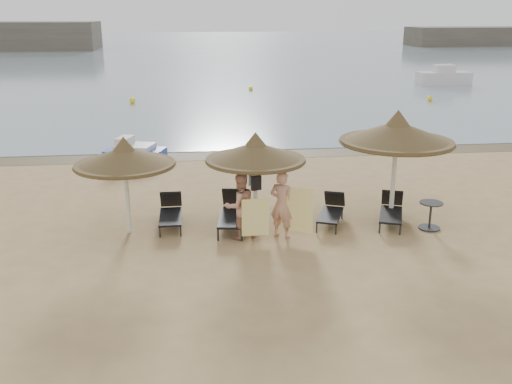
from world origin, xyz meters
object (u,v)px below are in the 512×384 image
Objects in this scene: lounger_near_right at (332,210)px; person_left at (240,201)px; palapa_left at (125,157)px; lounger_far_left at (171,212)px; palapa_right at (397,133)px; lounger_far_right at (391,210)px; person_right at (282,199)px; pedal_boat at (134,153)px; palapa_center at (255,152)px; side_table at (430,216)px; lounger_near_left at (233,212)px.

lounger_near_right is 0.88× the size of person_left.
lounger_far_left is (1.06, 0.48, -1.67)m from palapa_left.
palapa_right is 1.69× the size of lounger_far_right.
palapa_right is 1.52× the size of person_right.
lounger_far_right is (5.95, -0.54, -0.00)m from lounger_far_left.
palapa_left is 7.41m from pedal_boat.
palapa_center is 8.34m from pedal_boat.
lounger_far_left is 1.01× the size of lounger_near_right.
palapa_left is 3.09m from person_left.
lounger_near_right reaches higher than side_table.
lounger_far_right is at bearing -134.12° from person_right.
person_right is (1.05, -0.05, 0.02)m from person_left.
palapa_right is at bearing -130.07° from person_right.
side_table is (0.84, -0.61, -0.00)m from lounger_far_right.
lounger_near_right is (2.68, -0.02, -0.07)m from lounger_near_left.
person_right is at bearing -178.62° from side_table.
person_left reaches higher than lounger_near_right.
palapa_center is at bearing -143.82° from person_left.
palapa_left reaches higher than lounger_far_right.
lounger_far_left is at bearing 166.98° from palapa_center.
lounger_far_left is (-6.04, 0.27, -2.06)m from palapa_right.
side_table is at bearing -15.16° from lounger_far_right.
lounger_far_right is at bearing 169.77° from person_left.
lounger_near_left is 7.73m from pedal_boat.
side_table is at bearing -4.90° from palapa_left.
lounger_far_right reaches higher than lounger_near_right.
person_right is at bearing 158.30° from person_left.
palapa_left is 1.24× the size of lounger_near_left.
palapa_center is 1.77m from lounger_near_left.
side_table is at bearing -7.92° from palapa_center.
lounger_far_right is 0.92× the size of person_left.
palapa_center is at bearing -13.15° from lounger_far_left.
lounger_far_right is at bearing 5.75° from lounger_near_left.
side_table is at bearing -49.56° from palapa_right.
pedal_boat is (-7.47, 7.27, 0.02)m from lounger_far_right.
palapa_right is 2.69m from lounger_near_right.
side_table is (2.45, -0.81, 0.01)m from lounger_near_right.
palapa_left is 3.49× the size of side_table.
person_left is 0.82× the size of pedal_boat.
lounger_near_left is 1.05× the size of person_left.
palapa_center is (3.29, -0.04, 0.04)m from palapa_left.
lounger_far_right is (4.29, -0.22, -0.05)m from lounger_near_left.
person_right is at bearing -24.01° from lounger_far_left.
lounger_far_left is 0.85× the size of lounger_near_left.
lounger_far_right is 1.04m from side_table.
pedal_boat is at bearing 156.64° from lounger_far_right.
lounger_near_right is at bearing -165.97° from lounger_far_right.
lounger_near_left is 1.19× the size of lounger_near_right.
pedal_boat is at bearing -28.34° from person_right.
side_table is (7.84, -0.67, -1.67)m from palapa_left.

